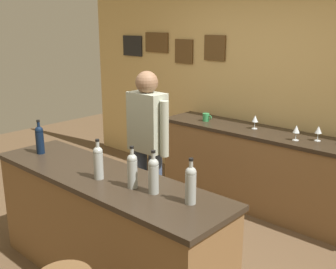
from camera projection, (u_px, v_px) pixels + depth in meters
ground_plane at (142, 259)px, 3.59m from camera, size 10.00×10.00×0.00m
back_wall at (267, 79)px, 4.65m from camera, size 6.00×0.09×2.80m
bar_counter at (105, 229)px, 3.18m from camera, size 2.21×0.60×0.92m
side_counter at (275, 174)px, 4.39m from camera, size 2.85×0.56×0.90m
bartender at (148, 143)px, 3.84m from camera, size 0.52×0.21×1.62m
wine_bottle_a at (40, 139)px, 3.54m from camera, size 0.07×0.07×0.31m
wine_bottle_b at (98, 161)px, 2.96m from camera, size 0.07×0.07×0.31m
wine_bottle_c at (132, 169)px, 2.80m from camera, size 0.07×0.07×0.31m
wine_bottle_d at (154, 174)px, 2.71m from camera, size 0.07×0.07×0.31m
wine_bottle_e at (191, 184)px, 2.55m from camera, size 0.07×0.07×0.31m
wine_glass_a at (255, 119)px, 4.46m from camera, size 0.07×0.07×0.16m
wine_glass_b at (296, 130)px, 4.02m from camera, size 0.07×0.07×0.16m
wine_glass_c at (318, 130)px, 4.00m from camera, size 0.07×0.07×0.16m
coffee_mug at (206, 117)px, 4.83m from camera, size 0.12×0.08×0.09m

